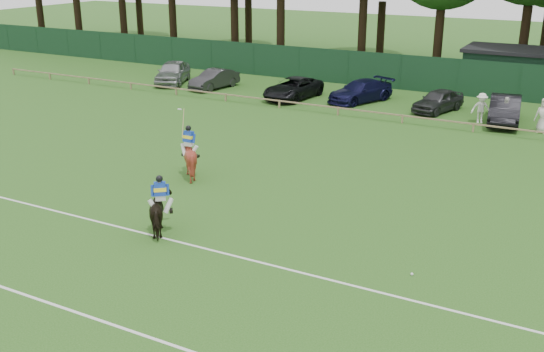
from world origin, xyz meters
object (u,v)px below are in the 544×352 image
Objects in this scene: estate_black at (505,110)px; spectator_left at (481,108)px; sedan_grey at (214,79)px; spectator_right at (544,115)px; spectator_mid at (505,111)px; horse_dark at (161,212)px; sedan_silver at (173,72)px; polo_ball at (412,274)px; horse_chestnut at (190,157)px; sedan_navy at (360,91)px; suv_black at (293,88)px; utility_shed at (526,71)px; hatch_grey at (438,101)px.

spectator_left is at bearing -162.83° from estate_black.
sedan_grey is 22.26m from spectator_right.
spectator_mid is 0.86× the size of spectator_right.
horse_dark is at bearing -52.25° from sedan_grey.
polo_ball is (24.39, -20.75, -0.78)m from sedan_silver.
horse_chestnut is 19.93× the size of polo_ball.
horse_dark is at bearing -63.70° from sedan_navy.
sedan_silver is at bearing 139.61° from polo_ball.
horse_dark reaches higher than sedan_grey.
suv_black is at bearing 6.54° from sedan_grey.
horse_dark is 5.89m from horse_chestnut.
spectator_right is at bearing -130.30° from horse_chestnut.
spectator_right reaches higher than estate_black.
spectator_mid is 18.43× the size of polo_ball.
horse_chestnut is 0.36× the size of suv_black.
suv_black reaches higher than sedan_grey.
spectator_mid reaches higher than horse_dark.
estate_black is (9.24, -1.25, 0.08)m from sedan_navy.
sedan_grey is at bearing -171.63° from spectator_right.
polo_ball is (8.72, 1.07, -0.74)m from horse_dark.
horse_chestnut reaches higher than sedan_silver.
suv_black is at bearing -25.10° from sedan_silver.
sedan_grey is 29.16m from polo_ball.
spectator_left reaches higher than horse_dark.
spectator_right is (2.21, -1.12, 0.18)m from estate_black.
sedan_silver is at bearing -93.31° from horse_dark.
suv_black is at bearing -145.57° from utility_shed.
estate_black reaches higher than hatch_grey.
spectator_mid reaches higher than estate_black.
utility_shed is (9.10, 7.98, 0.83)m from sedan_navy.
polo_ball is (9.85, -21.56, -0.66)m from sedan_navy.
sedan_navy is (-1.13, 22.63, -0.08)m from horse_dark.
sedan_navy is 1.20× the size of hatch_grey.
horse_chestnut is 1.08× the size of spectator_mid.
spectator_right is (2.10, -0.57, 0.14)m from spectator_mid.
spectator_left is 1.05× the size of spectator_mid.
suv_black is at bearing 124.86° from polo_ball.
spectator_left is at bearing 3.14° from suv_black.
horse_dark is 24.74m from sedan_grey.
sedan_navy is at bearing -94.24° from horse_chestnut.
sedan_grey is (-11.90, 21.69, -0.10)m from horse_dark.
spectator_mid is at bearing -2.77° from hatch_grey.
utility_shed is at bearing 40.29° from suv_black.
horse_chestnut is at bearing -112.56° from utility_shed.
horse_chestnut is (-2.53, 5.32, 0.12)m from horse_dark.
horse_chestnut reaches higher than sedan_navy.
utility_shed is (10.51, 25.29, 0.64)m from horse_chestnut.
spectator_mid is 0.20× the size of utility_shed.
estate_black is 9.26m from utility_shed.
estate_black is (4.07, -0.98, 0.10)m from hatch_grey.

